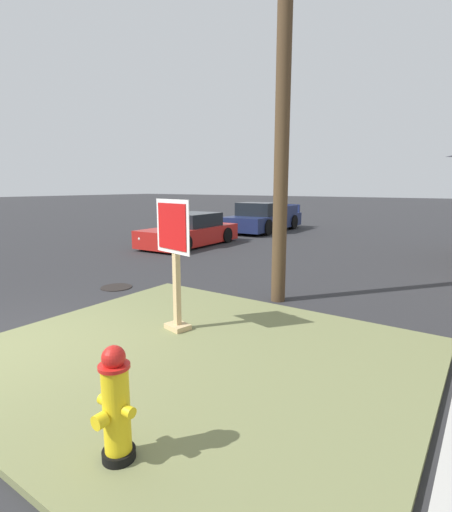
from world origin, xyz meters
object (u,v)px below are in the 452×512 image
(fire_hydrant, at_px, (116,407))
(stop_sign, at_px, (175,266))
(utility_pole, at_px, (284,43))
(parked_sedan_red, at_px, (190,231))
(pickup_truck_navy, at_px, (263,219))
(manhole_cover, at_px, (116,287))

(fire_hydrant, relative_size, stop_sign, 0.49)
(fire_hydrant, height_order, utility_pole, utility_pole)
(parked_sedan_red, xyz_separation_m, utility_pole, (6.26, -4.72, 4.31))
(fire_hydrant, distance_m, pickup_truck_navy, 17.20)
(manhole_cover, xyz_separation_m, parked_sedan_red, (-2.75, 5.93, 0.53))
(manhole_cover, relative_size, utility_pole, 0.08)
(manhole_cover, bearing_deg, stop_sign, -23.44)
(fire_hydrant, distance_m, manhole_cover, 5.98)
(fire_hydrant, distance_m, stop_sign, 2.97)
(fire_hydrant, distance_m, parked_sedan_red, 12.18)
(fire_hydrant, relative_size, parked_sedan_red, 0.22)
(fire_hydrant, relative_size, manhole_cover, 1.41)
(parked_sedan_red, relative_size, utility_pole, 0.48)
(utility_pole, bearing_deg, stop_sign, -100.74)
(manhole_cover, height_order, pickup_truck_navy, pickup_truck_navy)
(manhole_cover, bearing_deg, utility_pole, 19.05)
(pickup_truck_navy, bearing_deg, fire_hydrant, -64.62)
(stop_sign, xyz_separation_m, parked_sedan_red, (-5.78, 7.25, -0.55))
(fire_hydrant, height_order, pickup_truck_navy, pickup_truck_navy)
(parked_sedan_red, height_order, pickup_truck_navy, pickup_truck_navy)
(utility_pole, bearing_deg, parked_sedan_red, 143.03)
(stop_sign, distance_m, manhole_cover, 3.48)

